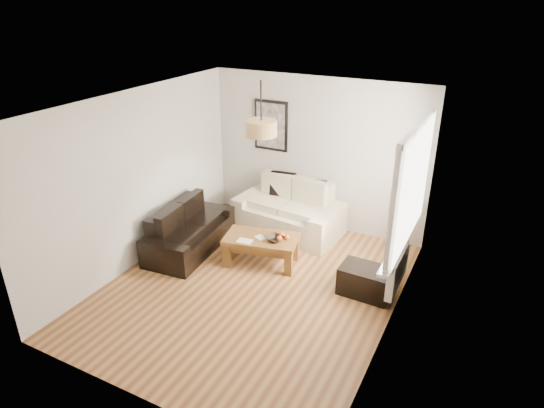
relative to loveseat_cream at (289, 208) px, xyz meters
The scene contains 21 objects.
floor 1.86m from the loveseat_cream, 80.95° to the right, with size 4.50×4.50×0.00m, color brown.
ceiling 2.81m from the loveseat_cream, 80.95° to the right, with size 3.80×4.50×0.00m, color white, non-canonical shape.
wall_back 1.02m from the loveseat_cream, 58.91° to the left, with size 3.80×0.04×2.60m, color silver, non-canonical shape.
wall_front 4.13m from the loveseat_cream, 85.98° to the right, with size 3.80×0.04×2.60m, color silver, non-canonical shape.
wall_left 2.55m from the loveseat_cream, 132.25° to the right, with size 0.04×4.50×2.60m, color silver, non-canonical shape.
wall_right 2.95m from the loveseat_cream, 39.19° to the right, with size 0.04×4.50×2.60m, color silver, non-canonical shape.
window_bay 2.63m from the loveseat_cream, 24.57° to the right, with size 0.14×1.90×1.60m, color white, non-canonical shape.
radiator 2.32m from the loveseat_cream, 24.98° to the right, with size 0.10×0.90×0.52m, color white.
poster 1.45m from the loveseat_cream, 142.17° to the left, with size 0.62×0.04×0.87m, color black, non-canonical shape.
pendant_shade 2.34m from the loveseat_cream, 79.16° to the right, with size 0.40×0.40×0.20m, color tan.
loveseat_cream is the anchor object (origin of this frame).
sofa_leather 1.72m from the loveseat_cream, 131.83° to the right, with size 1.65×0.80×0.71m, color black, non-canonical shape.
coffee_table 1.17m from the loveseat_cream, 85.91° to the right, with size 1.09×0.60×0.45m, color brown, non-canonical shape.
ottoman 2.12m from the loveseat_cream, 34.60° to the right, with size 0.70×0.45×0.40m, color black.
cushion_left 0.45m from the loveseat_cream, 135.97° to the left, with size 0.42×0.13×0.42m, color black.
cushion_right 0.52m from the loveseat_cream, 30.31° to the left, with size 0.39×0.12×0.39m, color black.
fruit_bowl 1.19m from the loveseat_cream, 74.58° to the right, with size 0.26×0.26×0.06m, color black.
orange_a 1.18m from the loveseat_cream, 71.42° to the right, with size 0.08×0.08×0.08m, color #DE4912.
orange_b 1.13m from the loveseat_cream, 66.16° to the right, with size 0.08×0.08×0.08m, color #E05212.
orange_c 1.08m from the loveseat_cream, 70.19° to the right, with size 0.08×0.08×0.08m, color #E14E12.
papers 1.37m from the loveseat_cream, 93.02° to the right, with size 0.22×0.16×0.01m, color beige.
Camera 1 is at (2.77, -4.80, 3.82)m, focal length 30.98 mm.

